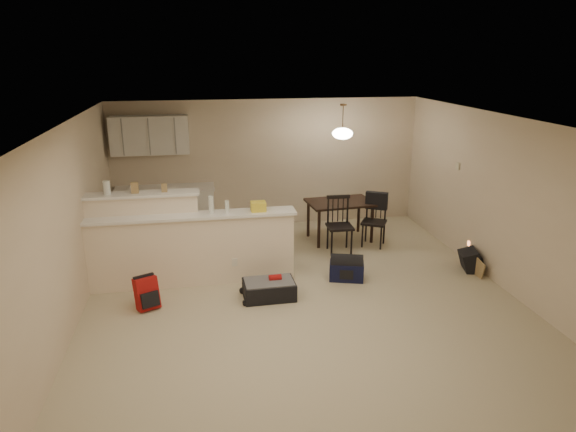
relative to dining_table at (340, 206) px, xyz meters
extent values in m
plane|color=#C0B493|center=(-1.17, -2.36, -0.65)|extent=(7.00, 7.00, 0.00)
plane|color=white|center=(-1.17, -2.36, 1.85)|extent=(7.00, 7.00, 0.00)
cube|color=beige|center=(-1.17, 1.14, 0.60)|extent=(6.00, 0.02, 2.50)
cube|color=beige|center=(-1.17, -5.86, 0.60)|extent=(6.00, 0.02, 2.50)
cube|color=beige|center=(-4.17, -2.36, 0.60)|extent=(0.02, 7.00, 2.50)
cube|color=beige|center=(1.83, -2.36, 0.60)|extent=(0.02, 7.00, 2.50)
cube|color=#F8E5C9|center=(-2.67, -1.46, -0.12)|extent=(3.00, 0.28, 1.05)
cube|color=white|center=(-2.67, -1.46, 0.42)|extent=(3.08, 0.38, 0.04)
cube|color=#F8E5C9|center=(-3.37, -1.24, 0.03)|extent=(1.60, 0.24, 1.35)
cube|color=white|center=(-3.37, -1.24, 0.72)|extent=(1.68, 0.34, 0.04)
cube|color=white|center=(-3.37, 0.96, 1.25)|extent=(1.40, 0.34, 0.70)
cube|color=white|center=(-3.17, 0.83, -0.20)|extent=(1.80, 0.60, 0.90)
cube|color=beige|center=(1.81, -0.81, 0.85)|extent=(0.02, 0.12, 0.12)
cylinder|color=silver|center=(-3.84, -1.24, 0.84)|extent=(0.10, 0.10, 0.20)
cube|color=#A18253|center=(-3.45, -1.24, 0.82)|extent=(0.10, 0.07, 0.16)
cube|color=#A18253|center=(-3.04, -1.24, 0.80)|extent=(0.08, 0.06, 0.12)
cylinder|color=silver|center=(-2.38, -1.46, 0.57)|extent=(0.07, 0.07, 0.26)
cylinder|color=silver|center=(-2.15, -1.46, 0.53)|extent=(0.06, 0.06, 0.18)
cube|color=#A18253|center=(-1.68, -1.46, 0.51)|extent=(0.22, 0.18, 0.14)
cube|color=black|center=(0.00, 0.00, 0.07)|extent=(1.24, 0.89, 0.04)
cylinder|color=black|center=(-0.48, -0.36, -0.30)|extent=(0.06, 0.06, 0.70)
cylinder|color=black|center=(0.54, -0.27, -0.30)|extent=(0.06, 0.06, 0.70)
cylinder|color=black|center=(-0.54, 0.27, -0.30)|extent=(0.06, 0.06, 0.70)
cylinder|color=black|center=(0.48, 0.36, -0.30)|extent=(0.06, 0.06, 0.70)
cylinder|color=brown|center=(0.00, 0.00, 1.60)|extent=(0.02, 0.02, 0.50)
cylinder|color=brown|center=(0.00, 0.00, 1.83)|extent=(0.12, 0.12, 0.03)
ellipsoid|color=white|center=(0.00, 0.00, 1.33)|extent=(0.36, 0.36, 0.20)
cube|color=black|center=(-1.63, -2.15, -0.53)|extent=(0.73, 0.48, 0.24)
cube|color=#AD1413|center=(-3.31, -2.16, -0.43)|extent=(0.35, 0.29, 0.44)
cube|color=#101333|center=(-0.37, -1.75, -0.51)|extent=(0.57, 0.42, 0.28)
cube|color=black|center=(1.68, -1.75, -0.48)|extent=(0.35, 0.42, 0.33)
cube|color=#A18253|center=(1.68, -1.95, -0.50)|extent=(0.03, 0.38, 0.29)
camera|label=1|loc=(-2.54, -8.72, 2.69)|focal=32.00mm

